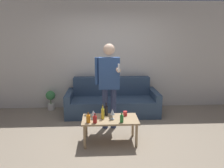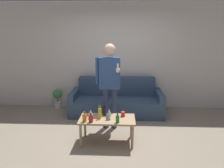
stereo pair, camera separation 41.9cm
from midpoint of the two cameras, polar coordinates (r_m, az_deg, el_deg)
The scene contains 14 objects.
ground_plane at distance 4.06m, azimuth -2.15°, elevation -14.70°, with size 16.00×16.00×0.00m, color gray.
wall_back at distance 5.64m, azimuth -2.63°, elevation 7.29°, with size 8.00×0.06×2.70m.
couch at distance 5.36m, azimuth -2.20°, elevation -4.48°, with size 2.19×0.94×0.84m.
coffee_table at distance 3.87m, azimuth -3.64°, elevation -9.77°, with size 0.97×0.53×0.44m.
bottle_orange at distance 3.70m, azimuth -9.50°, elevation -8.96°, with size 0.07×0.07×0.18m.
bottle_green at distance 3.67m, azimuth -7.79°, elevation -9.15°, with size 0.07×0.07×0.16m.
bottle_dark at distance 3.97m, azimuth -4.60°, elevation -6.93°, with size 0.06×0.06×0.24m.
bottle_yellow at distance 3.81m, azimuth -5.60°, elevation -7.72°, with size 0.06×0.06×0.25m.
bottle_red at distance 3.66m, azimuth -0.75°, elevation -9.04°, with size 0.06×0.06×0.17m.
wine_glass_near at distance 3.78m, azimuth -3.10°, elevation -7.37°, with size 0.08×0.08×0.19m.
wine_glass_far at distance 3.83m, azimuth -8.06°, elevation -7.58°, with size 0.08×0.08×0.16m.
cup_on_table at distance 3.95m, azimuth 0.40°, elevation -7.78°, with size 0.07×0.07×0.09m.
person_standing_front at distance 4.29m, azimuth -3.62°, elevation 1.21°, with size 0.48×0.43×1.71m.
potted_plant at distance 5.83m, azimuth -17.75°, elevation -3.66°, with size 0.23×0.23×0.50m.
Camera 1 is at (-0.26, -3.62, 1.85)m, focal length 35.00 mm.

